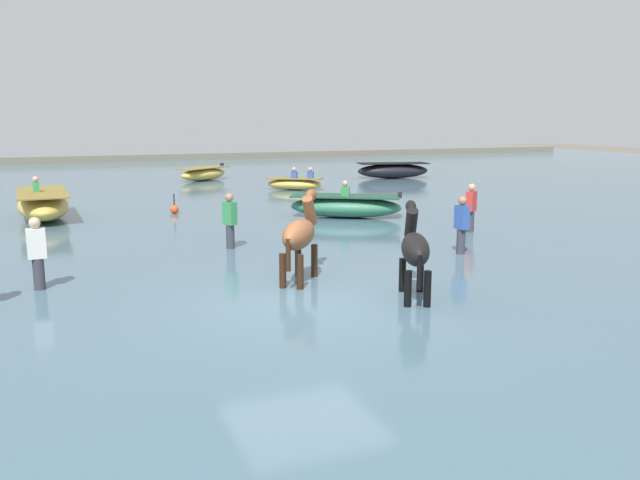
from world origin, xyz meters
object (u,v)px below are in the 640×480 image
object	(u,v)px
horse_lead_chestnut	(300,236)
person_wading_mid	(461,229)
boat_near_starboard	(393,171)
boat_distant_east	(295,184)
person_wading_close	(38,259)
person_onlooker_right	(230,225)
boat_mid_channel	(346,206)
channel_buoy	(174,209)
boat_far_offshore	(204,174)
horse_trailing_black	(415,251)
person_spectator_far	(471,211)
boat_distant_west	(43,205)

from	to	relation	value
horse_lead_chestnut	person_wading_mid	size ratio (longest dim) A/B	1.21
boat_near_starboard	boat_distant_east	bearing A→B (deg)	-153.92
horse_lead_chestnut	person_wading_close	xyz separation A→B (m)	(-4.60, 1.23, -0.30)
person_onlooker_right	person_wading_mid	bearing A→B (deg)	-28.71
boat_mid_channel	person_onlooker_right	bearing A→B (deg)	-143.42
person_wading_close	channel_buoy	size ratio (longest dim) A/B	2.51
boat_mid_channel	boat_far_offshore	world-z (taller)	boat_mid_channel
horse_trailing_black	channel_buoy	distance (m)	11.82
horse_lead_chestnut	person_spectator_far	size ratio (longest dim) A/B	1.21
person_spectator_far	person_onlooker_right	bearing A→B (deg)	177.47
boat_mid_channel	person_wading_close	distance (m)	10.43
person_wading_close	person_wading_mid	distance (m)	8.89
person_spectator_far	boat_distant_east	bearing A→B (deg)	94.15
boat_distant_east	channel_buoy	xyz separation A→B (m)	(-6.09, -5.14, -0.12)
horse_lead_chestnut	person_onlooker_right	bearing A→B (deg)	97.44
channel_buoy	person_spectator_far	bearing A→B (deg)	-43.37
person_wading_close	boat_far_offshore	bearing A→B (deg)	69.86
boat_mid_channel	person_wading_close	bearing A→B (deg)	-146.85
boat_far_offshore	person_spectator_far	bearing A→B (deg)	-78.36
boat_distant_west	channel_buoy	size ratio (longest dim) A/B	6.18
boat_distant_west	person_wading_close	world-z (taller)	person_wading_close
person_spectator_far	channel_buoy	xyz separation A→B (m)	(-6.93, 6.55, -0.42)
boat_near_starboard	person_wading_close	xyz separation A→B (m)	(-16.60, -16.95, 0.17)
person_spectator_far	horse_trailing_black	bearing A→B (deg)	-133.40
boat_distant_east	boat_near_starboard	bearing A→B (deg)	26.08
person_onlooker_right	boat_distant_east	bearing A→B (deg)	63.00
boat_far_offshore	person_onlooker_right	xyz separation A→B (m)	(-3.04, -17.27, 0.24)
boat_near_starboard	boat_far_offshore	size ratio (longest dim) A/B	1.29
boat_mid_channel	person_wading_mid	size ratio (longest dim) A/B	2.23
boat_near_starboard	boat_mid_channel	distance (m)	13.73
person_wading_mid	horse_lead_chestnut	bearing A→B (deg)	-167.78
boat_distant_west	boat_far_offshore	world-z (taller)	boat_distant_west
horse_trailing_black	boat_near_starboard	bearing A→B (deg)	62.11
horse_trailing_black	person_wading_close	xyz separation A→B (m)	(-6.02, 3.05, -0.26)
boat_mid_channel	person_spectator_far	world-z (taller)	person_spectator_far
horse_trailing_black	boat_far_offshore	xyz separation A→B (m)	(1.16, 22.61, -0.50)
horse_trailing_black	person_wading_close	bearing A→B (deg)	153.14
horse_lead_chestnut	boat_distant_east	distance (m)	15.86
horse_trailing_black	boat_far_offshore	bearing A→B (deg)	87.07
horse_lead_chestnut	channel_buoy	world-z (taller)	horse_lead_chestnut
horse_lead_chestnut	boat_mid_channel	size ratio (longest dim) A/B	0.55
boat_mid_channel	person_spectator_far	bearing A→B (deg)	-60.83
horse_lead_chestnut	boat_distant_east	size ratio (longest dim) A/B	0.78
boat_distant_east	person_wading_mid	size ratio (longest dim) A/B	1.56
horse_trailing_black	boat_mid_channel	distance (m)	9.17
boat_far_offshore	boat_near_starboard	bearing A→B (deg)	-15.51
boat_distant_east	channel_buoy	bearing A→B (deg)	-139.83
boat_distant_west	boat_near_starboard	bearing A→B (deg)	25.47
horse_lead_chestnut	boat_near_starboard	distance (m)	21.79
person_onlooker_right	channel_buoy	size ratio (longest dim) A/B	2.51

